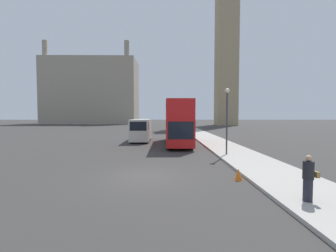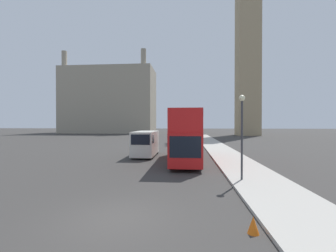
% 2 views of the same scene
% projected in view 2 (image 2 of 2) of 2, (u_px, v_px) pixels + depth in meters
% --- Properties ---
extents(ground_plane, '(300.00, 300.00, 0.00)m').
position_uv_depth(ground_plane, '(117.00, 219.00, 8.10)').
color(ground_plane, '#383533').
extents(sidewalk_strip, '(3.51, 120.00, 0.15)m').
position_uv_depth(sidewalk_strip, '(313.00, 223.00, 7.54)').
color(sidewalk_strip, '#ADA89E').
rests_on(sidewalk_strip, ground_plane).
extents(clock_tower, '(6.62, 6.79, 62.67)m').
position_uv_depth(clock_tower, '(248.00, 25.00, 65.10)').
color(clock_tower, tan).
rests_on(clock_tower, ground_plane).
extents(building_block_distant, '(33.05, 14.89, 28.82)m').
position_uv_depth(building_block_distant, '(110.00, 101.00, 83.79)').
color(building_block_distant, '#9E937F').
rests_on(building_block_distant, ground_plane).
extents(red_double_decker_bus, '(2.49, 10.27, 4.53)m').
position_uv_depth(red_double_decker_bus, '(186.00, 134.00, 20.40)').
color(red_double_decker_bus, red).
rests_on(red_double_decker_bus, ground_plane).
extents(white_van, '(2.14, 5.53, 2.61)m').
position_uv_depth(white_van, '(146.00, 143.00, 23.54)').
color(white_van, silver).
rests_on(white_van, ground_plane).
extents(street_lamp, '(0.36, 0.36, 4.96)m').
position_uv_depth(street_lamp, '(242.00, 123.00, 13.12)').
color(street_lamp, '#38383D').
rests_on(street_lamp, sidewalk_strip).
extents(traffic_cone, '(0.36, 0.36, 0.55)m').
position_uv_depth(traffic_cone, '(253.00, 225.00, 6.98)').
color(traffic_cone, orange).
rests_on(traffic_cone, ground_plane).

